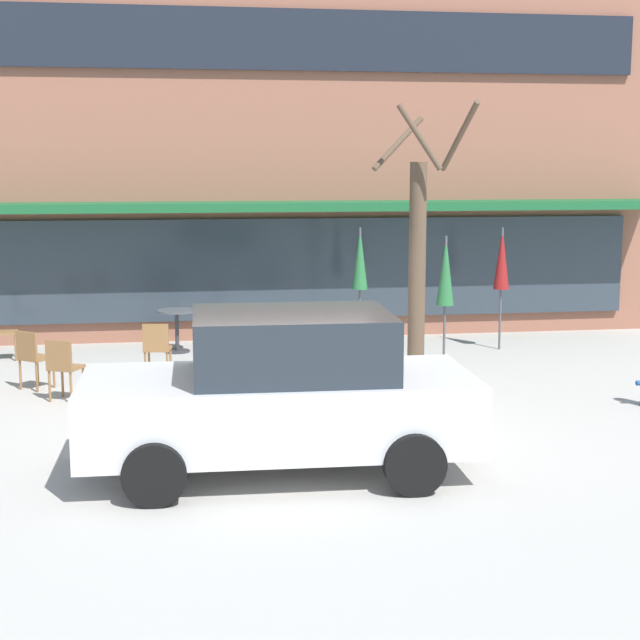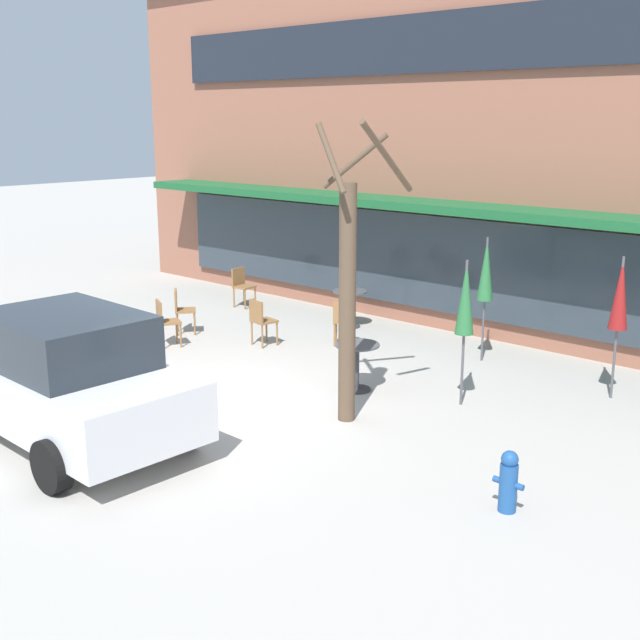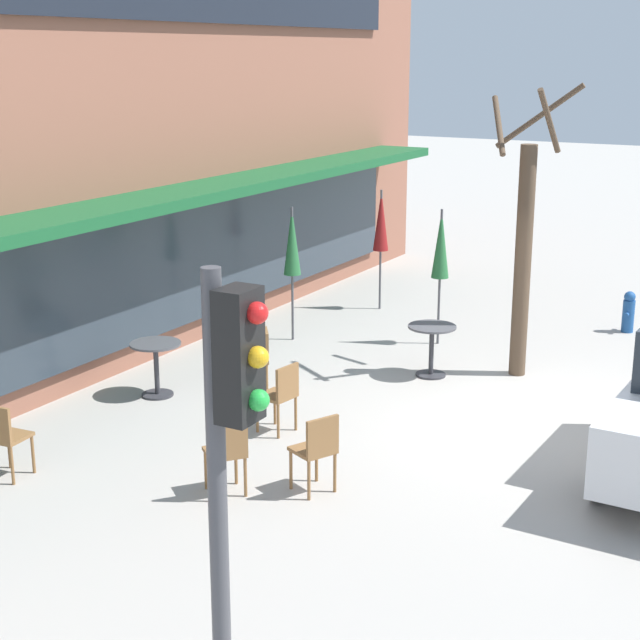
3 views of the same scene
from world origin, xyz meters
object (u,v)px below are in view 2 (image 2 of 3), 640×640
at_px(patio_umbrella_green_folded, 486,270).
at_px(cafe_chair_2, 242,284).
at_px(cafe_table_near_wall, 357,359).
at_px(cafe_chair_4, 261,319).
at_px(cafe_chair_1, 181,308).
at_px(fire_hydrant, 508,481).
at_px(cafe_chair_3, 165,319).
at_px(patio_umbrella_cream_folded, 620,294).
at_px(parked_sedan, 64,377).
at_px(street_tree, 349,290).
at_px(cafe_chair_0, 344,319).
at_px(cafe_table_streetside, 350,302).
at_px(patio_umbrella_corner_open, 465,299).

relative_size(patio_umbrella_green_folded, cafe_chair_2, 2.47).
xyz_separation_m(cafe_table_near_wall, cafe_chair_4, (-2.96, 0.75, 0.01)).
relative_size(cafe_table_near_wall, cafe_chair_1, 0.85).
relative_size(cafe_table_near_wall, fire_hydrant, 1.08).
distance_m(cafe_table_near_wall, cafe_chair_3, 4.28).
bearing_deg(cafe_chair_3, patio_umbrella_cream_folded, 20.97).
relative_size(parked_sedan, street_tree, 1.02).
distance_m(patio_umbrella_green_folded, cafe_chair_0, 2.82).
bearing_deg(cafe_chair_4, cafe_chair_1, -166.45).
bearing_deg(parked_sedan, cafe_chair_0, 92.38).
bearing_deg(street_tree, fire_hydrant, -16.76).
bearing_deg(patio_umbrella_cream_folded, cafe_table_streetside, 173.98).
relative_size(patio_umbrella_cream_folded, cafe_chair_4, 2.47).
bearing_deg(cafe_chair_2, street_tree, -30.76).
height_order(cafe_chair_1, cafe_chair_4, same).
bearing_deg(cafe_chair_4, cafe_table_near_wall, -14.26).
bearing_deg(cafe_chair_1, parked_sedan, -54.23).
distance_m(cafe_table_near_wall, patio_umbrella_cream_folded, 4.06).
relative_size(patio_umbrella_green_folded, fire_hydrant, 3.12).
distance_m(cafe_table_streetside, patio_umbrella_corner_open, 4.98).
distance_m(cafe_chair_1, cafe_chair_4, 1.87).
height_order(cafe_table_streetside, cafe_chair_4, cafe_chair_4).
bearing_deg(cafe_chair_3, parked_sedan, -53.68).
bearing_deg(cafe_table_streetside, cafe_chair_0, -54.21).
height_order(patio_umbrella_green_folded, patio_umbrella_cream_folded, same).
bearing_deg(street_tree, cafe_chair_1, 165.85).
bearing_deg(cafe_table_streetside, patio_umbrella_green_folded, -4.09).
xyz_separation_m(patio_umbrella_green_folded, parked_sedan, (-2.19, -6.86, -0.75)).
relative_size(cafe_chair_1, street_tree, 0.21).
xyz_separation_m(cafe_chair_2, cafe_chair_3, (1.37, -3.18, 0.00)).
height_order(cafe_chair_3, cafe_chair_4, same).
bearing_deg(cafe_table_near_wall, cafe_chair_2, 154.34).
xyz_separation_m(cafe_table_streetside, parked_sedan, (1.07, -7.10, 0.36)).
relative_size(cafe_chair_1, cafe_chair_3, 1.00).
bearing_deg(patio_umbrella_corner_open, cafe_chair_1, -177.93).
distance_m(cafe_table_near_wall, patio_umbrella_corner_open, 2.00).
bearing_deg(street_tree, cafe_table_streetside, 129.79).
distance_m(cafe_table_near_wall, cafe_chair_1, 4.79).
height_order(patio_umbrella_green_folded, cafe_chair_2, patio_umbrella_green_folded).
bearing_deg(parked_sedan, street_tree, 53.45).
bearing_deg(parked_sedan, cafe_chair_2, 120.65).
height_order(patio_umbrella_cream_folded, street_tree, street_tree).
distance_m(patio_umbrella_corner_open, cafe_chair_3, 6.02).
height_order(cafe_chair_1, cafe_chair_3, same).
bearing_deg(patio_umbrella_corner_open, fire_hydrant, -49.03).
bearing_deg(cafe_chair_4, cafe_table_streetside, 81.59).
height_order(patio_umbrella_cream_folded, fire_hydrant, patio_umbrella_cream_folded).
relative_size(cafe_chair_3, parked_sedan, 0.21).
xyz_separation_m(cafe_chair_2, parked_sedan, (4.05, -6.84, 0.35)).
distance_m(patio_umbrella_cream_folded, cafe_chair_4, 6.39).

